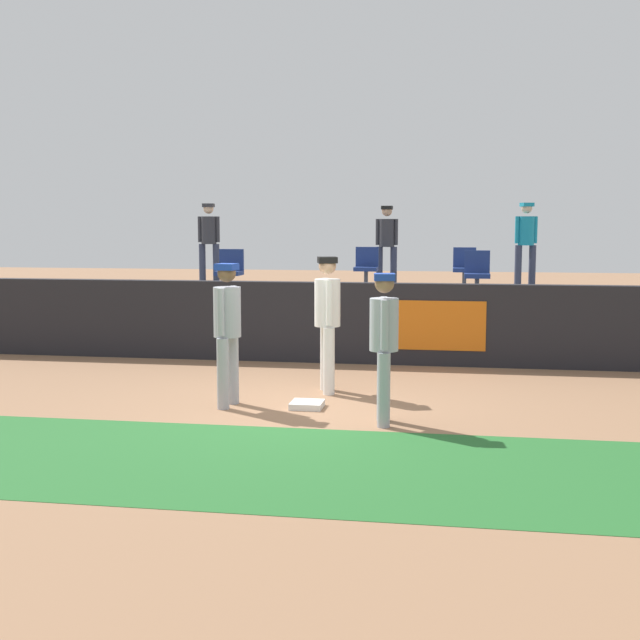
# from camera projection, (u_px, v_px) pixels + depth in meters

# --- Properties ---
(ground_plane) EXTENTS (60.00, 60.00, 0.00)m
(ground_plane) POSITION_uv_depth(u_px,v_px,m) (295.00, 410.00, 10.27)
(ground_plane) COLOR #936B4C
(grass_foreground_strip) EXTENTS (18.00, 2.80, 0.01)m
(grass_foreground_strip) POSITION_uv_depth(u_px,v_px,m) (250.00, 462.00, 8.02)
(grass_foreground_strip) COLOR #26662B
(grass_foreground_strip) RESTS_ON ground_plane
(first_base) EXTENTS (0.40, 0.40, 0.08)m
(first_base) POSITION_uv_depth(u_px,v_px,m) (307.00, 405.00, 10.39)
(first_base) COLOR white
(first_base) RESTS_ON ground_plane
(player_fielder_home) EXTENTS (0.44, 0.60, 1.86)m
(player_fielder_home) POSITION_uv_depth(u_px,v_px,m) (328.00, 314.00, 11.25)
(player_fielder_home) COLOR white
(player_fielder_home) RESTS_ON ground_plane
(player_runner_visitor) EXTENTS (0.38, 0.51, 1.82)m
(player_runner_visitor) POSITION_uv_depth(u_px,v_px,m) (227.00, 324.00, 10.37)
(player_runner_visitor) COLOR #9EA3AD
(player_runner_visitor) RESTS_ON ground_plane
(player_coach_visitor) EXTENTS (0.37, 0.49, 1.75)m
(player_coach_visitor) POSITION_uv_depth(u_px,v_px,m) (384.00, 337.00, 9.46)
(player_coach_visitor) COLOR #9EA3AD
(player_coach_visitor) RESTS_ON ground_plane
(field_wall) EXTENTS (18.00, 0.26, 1.34)m
(field_wall) POSITION_uv_depth(u_px,v_px,m) (337.00, 323.00, 13.70)
(field_wall) COLOR black
(field_wall) RESTS_ON ground_plane
(bleacher_platform) EXTENTS (18.00, 4.80, 0.99)m
(bleacher_platform) POSITION_uv_depth(u_px,v_px,m) (356.00, 316.00, 16.24)
(bleacher_platform) COLOR #59595E
(bleacher_platform) RESTS_ON ground_plane
(seat_front_left) EXTENTS (0.46, 0.44, 0.84)m
(seat_front_left) POSITION_uv_depth(u_px,v_px,m) (230.00, 269.00, 15.38)
(seat_front_left) COLOR #4C4C51
(seat_front_left) RESTS_ON bleacher_platform
(seat_back_right) EXTENTS (0.45, 0.44, 0.84)m
(seat_back_right) POSITION_uv_depth(u_px,v_px,m) (464.00, 266.00, 16.44)
(seat_back_right) COLOR #4C4C51
(seat_back_right) RESTS_ON bleacher_platform
(seat_back_center) EXTENTS (0.47, 0.44, 0.84)m
(seat_back_center) POSITION_uv_depth(u_px,v_px,m) (366.00, 265.00, 16.76)
(seat_back_center) COLOR #4C4C51
(seat_back_center) RESTS_ON bleacher_platform
(seat_front_right) EXTENTS (0.45, 0.44, 0.84)m
(seat_front_right) POSITION_uv_depth(u_px,v_px,m) (477.00, 271.00, 14.65)
(seat_front_right) COLOR #4C4C51
(seat_front_right) RESTS_ON bleacher_platform
(spectator_hooded) EXTENTS (0.49, 0.36, 1.75)m
(spectator_hooded) POSITION_uv_depth(u_px,v_px,m) (209.00, 237.00, 18.29)
(spectator_hooded) COLOR #33384C
(spectator_hooded) RESTS_ON bleacher_platform
(spectator_capped) EXTENTS (0.47, 0.33, 1.68)m
(spectator_capped) POSITION_uv_depth(u_px,v_px,m) (387.00, 240.00, 17.33)
(spectator_capped) COLOR #33384C
(spectator_capped) RESTS_ON bleacher_platform
(spectator_casual) EXTENTS (0.47, 0.42, 1.75)m
(spectator_casual) POSITION_uv_depth(u_px,v_px,m) (526.00, 238.00, 17.35)
(spectator_casual) COLOR #33384C
(spectator_casual) RESTS_ON bleacher_platform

